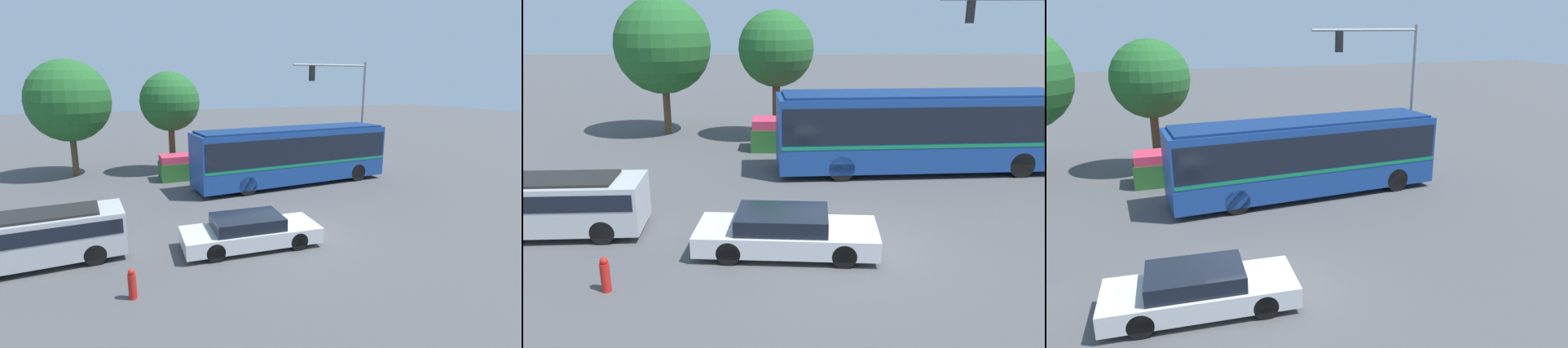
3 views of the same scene
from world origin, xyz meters
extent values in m
plane|color=#4C4C4F|center=(0.00, 0.00, 0.00)|extent=(140.00, 140.00, 0.00)
cube|color=navy|center=(3.76, 6.97, 1.68)|extent=(11.40, 3.23, 2.86)
cube|color=black|center=(3.76, 6.97, 2.13)|extent=(11.18, 3.25, 1.37)
cube|color=#147A47|center=(3.76, 6.97, 1.34)|extent=(11.29, 3.25, 0.14)
cube|color=navy|center=(3.76, 6.97, 3.16)|extent=(10.93, 3.00, 0.10)
cylinder|color=black|center=(7.50, 8.31, 0.50)|extent=(1.02, 0.37, 1.00)
cylinder|color=black|center=(7.65, 6.16, 0.50)|extent=(1.02, 0.37, 1.00)
cylinder|color=black|center=(0.43, 7.82, 0.50)|extent=(1.02, 0.37, 1.00)
cylinder|color=black|center=(0.57, 5.67, 0.50)|extent=(1.02, 0.37, 1.00)
cube|color=silver|center=(-1.53, -0.46, 0.44)|extent=(4.90, 2.13, 0.54)
cube|color=black|center=(-1.65, -0.45, 0.93)|extent=(2.49, 1.78, 0.43)
cylinder|color=black|center=(0.00, 0.28, 0.32)|extent=(0.65, 0.25, 0.63)
cylinder|color=black|center=(-0.09, -1.36, 0.32)|extent=(0.65, 0.25, 0.63)
cylinder|color=black|center=(-2.93, 0.44, 0.32)|extent=(0.65, 0.25, 0.63)
cylinder|color=black|center=(-3.02, -1.20, 0.32)|extent=(0.65, 0.25, 0.63)
cube|color=#B2B5B7|center=(-8.17, 0.77, 0.91)|extent=(5.09, 2.14, 1.40)
cube|color=black|center=(-8.17, 0.77, 1.22)|extent=(4.89, 2.16, 0.48)
cube|color=black|center=(-8.17, 0.77, 1.65)|extent=(3.57, 1.69, 0.08)
cylinder|color=black|center=(-6.72, 1.66, 0.35)|extent=(0.70, 0.30, 0.69)
cylinder|color=black|center=(-6.63, 0.05, 0.35)|extent=(0.70, 0.30, 0.69)
cube|color=black|center=(6.07, 9.08, 6.20)|extent=(0.30, 0.22, 0.90)
cylinder|color=red|center=(6.07, 9.20, 6.50)|extent=(0.18, 0.02, 0.18)
cylinder|color=yellow|center=(6.07, 9.20, 6.20)|extent=(0.18, 0.02, 0.18)
cylinder|color=green|center=(6.07, 9.20, 5.90)|extent=(0.18, 0.02, 0.18)
cube|color=#286028|center=(0.43, 10.52, 0.53)|extent=(7.14, 1.59, 1.05)
cube|color=#CC3351|center=(0.43, 10.52, 1.26)|extent=(7.00, 1.51, 0.41)
cylinder|color=brown|center=(-7.80, 13.89, 1.41)|extent=(0.37, 0.37, 2.83)
sphere|color=#236028|center=(-7.80, 13.89, 4.59)|extent=(4.90, 4.90, 4.90)
cylinder|color=brown|center=(-2.00, 12.65, 1.59)|extent=(0.40, 0.40, 3.18)
sphere|color=#236028|center=(-2.00, 12.65, 4.51)|extent=(3.69, 3.69, 3.69)
cylinder|color=red|center=(-5.70, -2.54, 0.35)|extent=(0.22, 0.22, 0.70)
sphere|color=red|center=(-5.70, -2.54, 0.77)|extent=(0.18, 0.18, 0.18)
camera|label=1|loc=(-6.11, -12.76, 5.70)|focal=27.24mm
camera|label=2|loc=(-1.61, -13.04, 6.11)|focal=35.35mm
camera|label=3|loc=(-2.51, -11.60, 6.96)|focal=33.51mm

